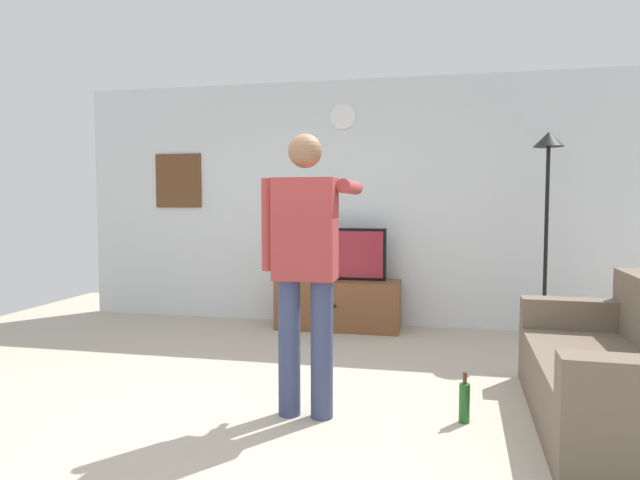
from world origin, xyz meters
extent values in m
plane|color=#B2A893|center=(0.00, 0.00, 0.00)|extent=(8.40, 8.40, 0.00)
cube|color=silver|center=(0.00, 2.95, 1.35)|extent=(6.40, 0.10, 2.70)
cube|color=brown|center=(-0.14, 2.60, 0.26)|extent=(1.32, 0.43, 0.53)
sphere|color=black|center=(-0.14, 2.37, 0.29)|extent=(0.04, 0.04, 0.04)
cube|color=black|center=(-0.14, 2.65, 0.80)|extent=(1.01, 0.06, 0.55)
cube|color=maroon|center=(-0.14, 2.62, 0.80)|extent=(0.95, 0.01, 0.49)
cylinder|color=white|center=(-0.14, 2.89, 2.30)|extent=(0.27, 0.03, 0.27)
cube|color=brown|center=(-2.10, 2.90, 1.61)|extent=(0.57, 0.04, 0.63)
cylinder|color=black|center=(1.90, 2.39, 0.01)|extent=(0.32, 0.32, 0.03)
cylinder|color=black|center=(1.90, 2.39, 0.95)|extent=(0.04, 0.04, 1.85)
cone|color=black|center=(1.90, 2.39, 1.95)|extent=(0.28, 0.28, 0.14)
cylinder|color=#384266|center=(-0.02, 0.18, 0.44)|extent=(0.14, 0.14, 0.87)
cylinder|color=#384266|center=(0.19, 0.18, 0.44)|extent=(0.14, 0.14, 0.87)
cube|color=#A53838|center=(0.08, 0.18, 1.19)|extent=(0.38, 0.22, 0.63)
sphere|color=#8C6647|center=(0.08, 0.18, 1.67)|extent=(0.21, 0.21, 0.21)
cylinder|color=#A53838|center=(-0.16, 0.18, 1.21)|extent=(0.09, 0.09, 0.58)
cylinder|color=#A53838|center=(0.32, 0.47, 1.45)|extent=(0.09, 0.58, 0.09)
cube|color=white|center=(0.32, 0.79, 1.45)|extent=(0.04, 0.12, 0.04)
cube|color=#6B5B4C|center=(1.91, 0.38, 0.21)|extent=(0.93, 1.86, 0.42)
cube|color=#6B5B4C|center=(1.94, 1.18, 0.53)|extent=(0.86, 0.24, 0.22)
cylinder|color=#1E5923|center=(1.06, 0.28, 0.12)|extent=(0.07, 0.07, 0.24)
cylinder|color=#4C2814|center=(1.06, 0.28, 0.28)|extent=(0.02, 0.02, 0.07)
camera|label=1|loc=(0.87, -3.13, 1.35)|focal=30.77mm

